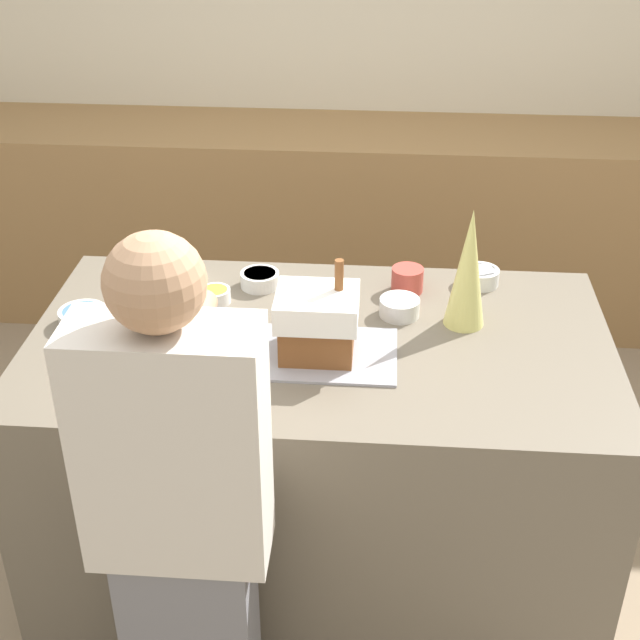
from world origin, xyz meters
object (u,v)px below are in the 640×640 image
candy_bowl_front_corner (480,276)px  candy_bowl_near_tray_left (189,275)px  candy_bowl_far_left (83,316)px  gingerbread_house (318,322)px  baking_tray (318,353)px  candy_bowl_near_tray_right (260,279)px  decorative_tree (468,268)px  candy_bowl_beside_tree (400,306)px  person (182,531)px  mug (407,280)px  candy_bowl_far_right (215,295)px

candy_bowl_front_corner → candy_bowl_near_tray_left: bearing=-176.8°
candy_bowl_far_left → candy_bowl_front_corner: bearing=16.0°
gingerbread_house → candy_bowl_far_left: 0.70m
baking_tray → candy_bowl_near_tray_right: (-0.21, 0.38, 0.02)m
decorative_tree → candy_bowl_front_corner: size_ratio=3.07×
gingerbread_house → candy_bowl_near_tray_right: gingerbread_house is taller
candy_bowl_beside_tree → candy_bowl_front_corner: 0.33m
candy_bowl_front_corner → person: size_ratio=0.07×
candy_bowl_beside_tree → gingerbread_house: bearing=-133.5°
candy_bowl_front_corner → person: bearing=-126.6°
decorative_tree → candy_bowl_beside_tree: (-0.18, 0.03, -0.15)m
candy_bowl_near_tray_right → gingerbread_house: bearing=-60.9°
decorative_tree → person: 1.06m
baking_tray → candy_bowl_front_corner: candy_bowl_front_corner is taller
gingerbread_house → candy_bowl_front_corner: bearing=43.4°
gingerbread_house → candy_bowl_far_left: (-0.69, 0.11, -0.08)m
candy_bowl_near_tray_left → mug: size_ratio=1.05×
candy_bowl_near_tray_left → candy_bowl_far_left: bearing=-131.9°
gingerbread_house → mug: (0.24, 0.38, -0.07)m
candy_bowl_near_tray_left → decorative_tree: bearing=-12.9°
decorative_tree → candy_bowl_front_corner: (0.07, 0.24, -0.15)m
baking_tray → candy_bowl_near_tray_right: size_ratio=3.59×
candy_bowl_far_left → candy_bowl_beside_tree: size_ratio=1.16×
person → candy_bowl_front_corner: bearing=53.4°
decorative_tree → candy_bowl_near_tray_left: 0.88m
gingerbread_house → person: bearing=-116.1°
mug → candy_bowl_front_corner: bearing=14.8°
candy_bowl_front_corner → mug: 0.23m
baking_tray → candy_bowl_near_tray_right: 0.43m
baking_tray → candy_bowl_far_right: candy_bowl_far_right is taller
candy_bowl_far_left → baking_tray: bearing=-9.3°
candy_bowl_near_tray_left → candy_bowl_beside_tree: size_ratio=0.87×
baking_tray → candy_bowl_front_corner: 0.65m
candy_bowl_far_right → candy_bowl_near_tray_right: size_ratio=0.76×
candy_bowl_far_right → gingerbread_house: bearing=-39.0°
gingerbread_house → candy_bowl_near_tray_left: size_ratio=2.62×
candy_bowl_far_right → person: 0.84m
candy_bowl_far_right → candy_bowl_near_tray_left: bearing=130.0°
candy_bowl_near_tray_left → candy_bowl_front_corner: candy_bowl_front_corner is taller
baking_tray → candy_bowl_beside_tree: size_ratio=3.69×
gingerbread_house → candy_bowl_front_corner: (0.47, 0.44, -0.08)m
baking_tray → candy_bowl_near_tray_left: 0.59m
gingerbread_house → candy_bowl_beside_tree: 0.33m
gingerbread_house → candy_bowl_far_right: (-0.33, 0.27, -0.08)m
candy_bowl_far_right → person: size_ratio=0.06×
candy_bowl_front_corner → mug: bearing=-165.2°
gingerbread_house → candy_bowl_near_tray_left: 0.59m
candy_bowl_beside_tree → person: (-0.49, -0.78, -0.17)m
decorative_tree → candy_bowl_near_tray_left: size_ratio=3.48×
decorative_tree → mug: size_ratio=3.65×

